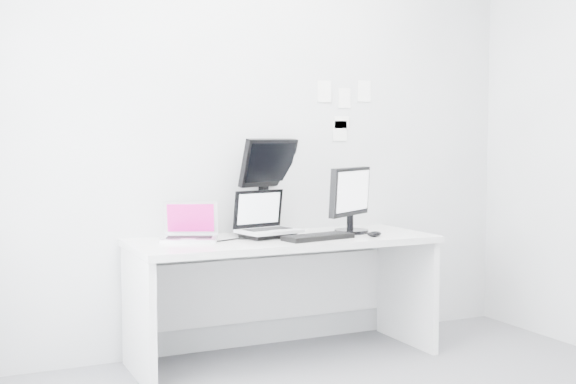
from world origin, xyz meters
The scene contains 14 objects.
back_wall centered at (0.00, 1.60, 1.35)m, with size 3.60×3.60×0.00m, color silver.
desk centered at (0.00, 1.25, 0.36)m, with size 1.80×0.70×0.73m, color silver.
macbook centered at (-0.55, 1.34, 0.85)m, with size 0.31×0.23×0.23m, color silver.
speaker centered at (-0.16, 1.50, 0.81)m, with size 0.08×0.08×0.17m, color black.
dell_laptop centered at (-0.08, 1.29, 0.87)m, with size 0.34×0.27×0.28m, color silver.
rear_monitor centered at (0.03, 1.56, 1.03)m, with size 0.44×0.16×0.60m, color black.
samsung_monitor centered at (0.47, 1.27, 0.94)m, with size 0.46×0.21×0.42m, color black.
keyboard centered at (0.15, 1.09, 0.74)m, with size 0.43×0.15×0.03m, color black.
mouse centered at (0.50, 1.05, 0.75)m, with size 0.10×0.07×0.03m, color black.
wall_note_0 centered at (0.45, 1.59, 1.62)m, with size 0.10×0.00×0.14m, color white.
wall_note_1 centered at (0.60, 1.59, 1.58)m, with size 0.09×0.00×0.13m, color white.
wall_note_2 centered at (0.75, 1.59, 1.63)m, with size 0.10×0.00×0.14m, color white.
wall_note_3 centered at (0.58, 1.59, 1.42)m, with size 0.11×0.00×0.08m, color white.
wall_note_4 centered at (0.57, 1.59, 1.36)m, with size 0.11×0.00×0.13m, color white.
Camera 1 is at (-1.81, -2.69, 1.30)m, focal length 46.25 mm.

